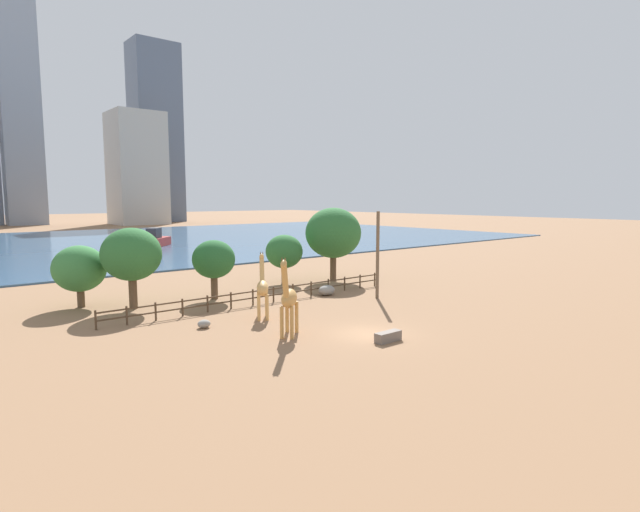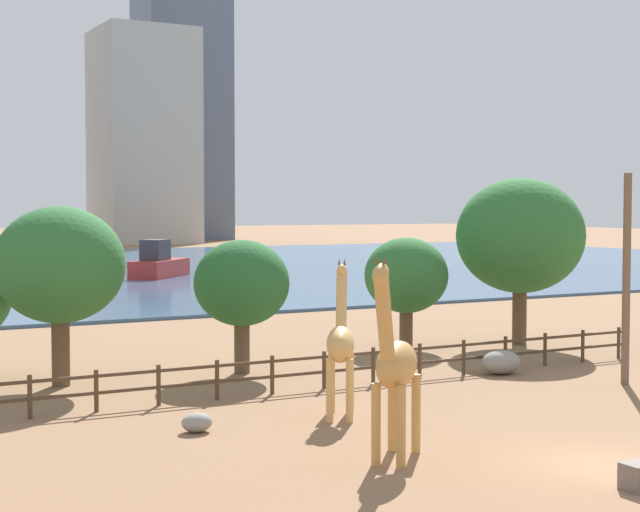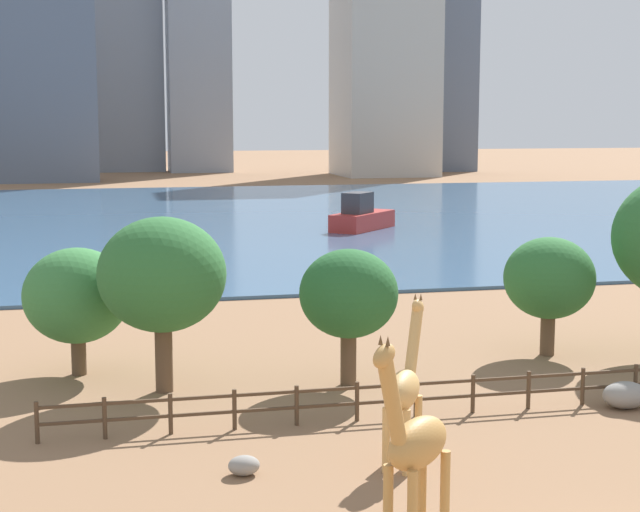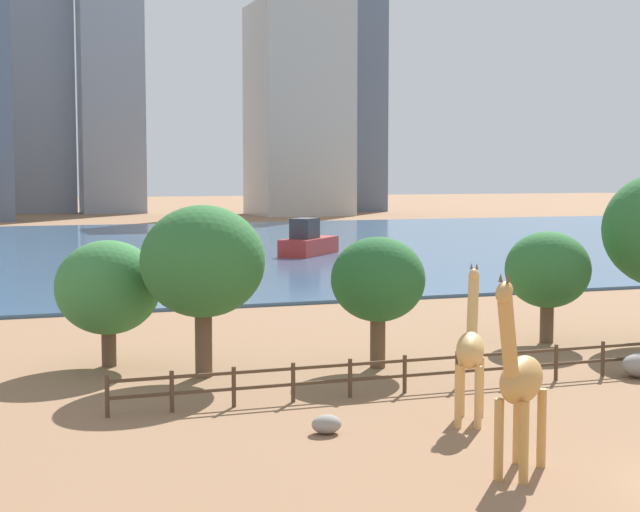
% 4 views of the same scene
% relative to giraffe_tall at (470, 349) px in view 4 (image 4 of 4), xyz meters
% --- Properties ---
extents(ground_plane, '(400.00, 400.00, 0.00)m').
position_rel_giraffe_tall_xyz_m(ground_plane, '(2.77, 72.09, -2.20)').
color(ground_plane, '#8C6647').
extents(harbor_water, '(180.00, 86.00, 0.20)m').
position_rel_giraffe_tall_xyz_m(harbor_water, '(2.77, 69.09, -2.10)').
color(harbor_water, '#3D6084').
rests_on(harbor_water, ground).
extents(giraffe_tall, '(2.14, 2.98, 4.64)m').
position_rel_giraffe_tall_xyz_m(giraffe_tall, '(0.00, 0.00, 0.00)').
color(giraffe_tall, tan).
rests_on(giraffe_tall, ground).
extents(giraffe_companion, '(2.69, 2.52, 5.16)m').
position_rel_giraffe_tall_xyz_m(giraffe_companion, '(-1.43, -5.14, 0.19)').
color(giraffe_companion, '#C18C47').
rests_on(giraffe_companion, ground).
extents(boulder_near_fence, '(0.88, 0.72, 0.54)m').
position_rel_giraffe_tall_xyz_m(boulder_near_fence, '(-4.56, 0.09, -1.93)').
color(boulder_near_fence, gray).
rests_on(boulder_near_fence, ground).
extents(enclosure_fence, '(26.12, 0.14, 1.30)m').
position_rel_giraffe_tall_xyz_m(enclosure_fence, '(2.74, 4.09, -1.44)').
color(enclosure_fence, '#4C3826').
rests_on(enclosure_fence, ground).
extents(tree_left_large, '(3.73, 3.73, 4.91)m').
position_rel_giraffe_tall_xyz_m(tree_left_large, '(9.74, 10.97, 1.00)').
color(tree_left_large, brown).
rests_on(tree_left_large, ground).
extents(tree_center_broad, '(4.54, 4.54, 6.30)m').
position_rel_giraffe_tall_xyz_m(tree_center_broad, '(-6.10, 8.98, 2.02)').
color(tree_center_broad, brown).
rests_on(tree_center_broad, ground).
extents(tree_right_tall, '(4.03, 4.03, 4.88)m').
position_rel_giraffe_tall_xyz_m(tree_right_tall, '(-9.11, 12.08, 0.86)').
color(tree_right_tall, brown).
rests_on(tree_right_tall, ground).
extents(tree_left_small, '(3.61, 3.61, 5.03)m').
position_rel_giraffe_tall_xyz_m(tree_left_small, '(0.55, 8.35, 1.18)').
color(tree_left_small, brown).
rests_on(tree_left_small, ground).
extents(boat_ferry, '(7.00, 7.28, 3.27)m').
position_rel_giraffe_tall_xyz_m(boat_ferry, '(13.99, 55.51, -0.89)').
color(boat_ferry, '#B22D28').
rests_on(boat_ferry, harbor_water).
extents(skyline_block_central, '(16.66, 10.98, 50.98)m').
position_rel_giraffe_tall_xyz_m(skyline_block_central, '(-3.82, 161.56, 23.29)').
color(skyline_block_central, gray).
rests_on(skyline_block_central, ground).
extents(skyline_tower_short, '(16.17, 12.36, 63.55)m').
position_rel_giraffe_tall_xyz_m(skyline_tower_short, '(52.52, 150.47, 29.58)').
color(skyline_tower_short, slate).
rests_on(skyline_tower_short, ground).
extents(skyline_block_wide, '(15.64, 15.99, 36.38)m').
position_rel_giraffe_tall_xyz_m(skyline_block_wide, '(40.32, 136.96, 15.99)').
color(skyline_block_wide, '#B7B2A8').
rests_on(skyline_block_wide, ground).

